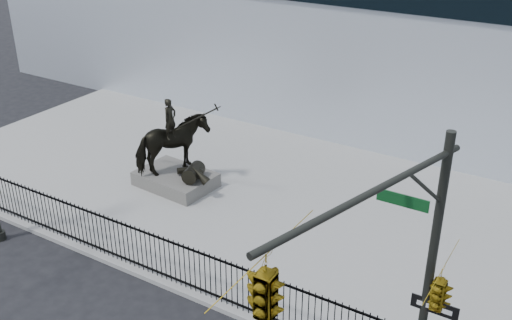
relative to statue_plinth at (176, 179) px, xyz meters
The scene contains 7 objects.
ground 7.41m from the statue_plinth, 55.18° to the right, with size 120.00×120.00×0.00m, color black.
plaza 4.34m from the statue_plinth, 12.36° to the left, with size 30.00×12.00×0.15m, color gray.
building 15.11m from the statue_plinth, 73.13° to the left, with size 44.00×14.00×9.00m, color silver.
picket_fence 6.43m from the statue_plinth, 48.79° to the right, with size 22.10×0.10×1.50m.
statue_plinth is the anchor object (origin of this frame).
equestrian_statue 1.40m from the statue_plinth, ahead, with size 3.69×2.42×3.13m.
traffic_signal_right 14.11m from the statue_plinth, 37.07° to the right, with size 2.17×6.86×7.00m.
Camera 1 is at (9.13, -9.69, 11.01)m, focal length 42.00 mm.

